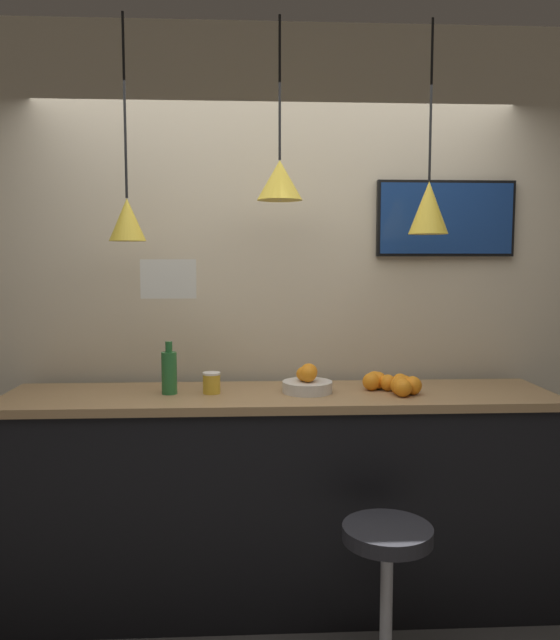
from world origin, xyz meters
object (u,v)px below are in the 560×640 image
object	(u,v)px
bar_stool	(387,576)
spread_jar	(212,383)
fruit_bowl	(307,383)
juice_bottle	(169,372)
mounted_tv	(446,219)

from	to	relation	value
bar_stool	spread_jar	bearing A→B (deg)	141.40
fruit_bowl	bar_stool	bearing A→B (deg)	-65.29
bar_stool	spread_jar	size ratio (longest dim) A/B	6.24
juice_bottle	mounted_tv	xyz separation A→B (m)	(1.42, 0.35, 0.75)
spread_jar	bar_stool	bearing A→B (deg)	-38.60
juice_bottle	mounted_tv	world-z (taller)	mounted_tv
bar_stool	spread_jar	world-z (taller)	spread_jar
mounted_tv	juice_bottle	bearing A→B (deg)	-166.34
bar_stool	spread_jar	xyz separation A→B (m)	(-0.72, 0.58, 0.68)
fruit_bowl	juice_bottle	xyz separation A→B (m)	(-0.66, -0.00, 0.06)
fruit_bowl	mounted_tv	xyz separation A→B (m)	(0.77, 0.35, 0.80)
fruit_bowl	juice_bottle	distance (m)	0.66
fruit_bowl	spread_jar	size ratio (longest dim) A/B	2.38
bar_stool	juice_bottle	distance (m)	1.31
fruit_bowl	mounted_tv	distance (m)	1.16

